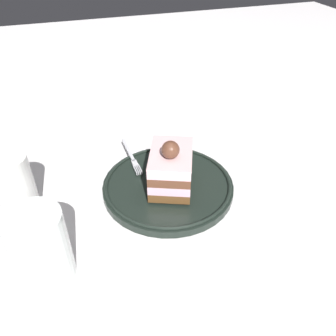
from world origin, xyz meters
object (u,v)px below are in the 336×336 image
Objects in this scene: cake_slice at (171,168)px; drink_glass_near at (41,250)px; drink_glass_far at (15,188)px; fork at (131,157)px; dessert_plate at (168,185)px.

drink_glass_near is (-0.21, -0.11, -0.00)m from cake_slice.
drink_glass_near is at bearing -75.69° from drink_glass_far.
fork is (-0.05, 0.10, -0.03)m from cake_slice.
dessert_plate is at bearing -63.54° from fork.
fork is at bearing 18.16° from drink_glass_far.
dessert_plate is 1.90× the size of fork.
cake_slice reaches higher than dessert_plate.
drink_glass_near is 1.05× the size of drink_glass_far.
fork is at bearing 51.62° from drink_glass_near.
dessert_plate is 0.25m from drink_glass_near.
drink_glass_far is at bearing -161.84° from fork.
cake_slice is 0.24m from drink_glass_near.
drink_glass_near is 0.15m from drink_glass_far.
drink_glass_far is at bearing 104.31° from drink_glass_near.
drink_glass_far is at bearing 172.41° from cake_slice.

